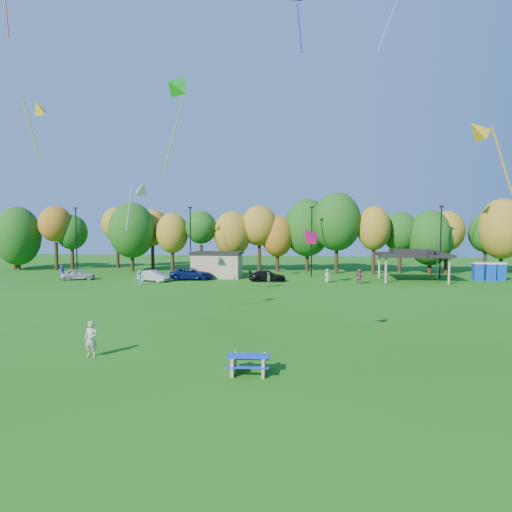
# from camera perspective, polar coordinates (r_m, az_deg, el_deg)

# --- Properties ---
(ground) EXTENTS (160.00, 160.00, 0.00)m
(ground) POSITION_cam_1_polar(r_m,az_deg,el_deg) (20.33, 1.65, -15.31)
(ground) COLOR #19600F
(ground) RESTS_ON ground
(tree_line) EXTENTS (93.57, 10.55, 11.15)m
(tree_line) POSITION_cam_1_polar(r_m,az_deg,el_deg) (64.70, 4.26, 3.19)
(tree_line) COLOR black
(tree_line) RESTS_ON ground
(lamp_posts) EXTENTS (64.50, 0.25, 9.09)m
(lamp_posts) POSITION_cam_1_polar(r_m,az_deg,el_deg) (59.16, 6.97, 2.13)
(lamp_posts) COLOR black
(lamp_posts) RESTS_ON ground
(utility_building) EXTENTS (6.30, 4.30, 3.25)m
(utility_building) POSITION_cam_1_polar(r_m,az_deg,el_deg) (58.53, -4.88, -1.08)
(utility_building) COLOR tan
(utility_building) RESTS_ON ground
(pavilion) EXTENTS (8.20, 6.20, 3.77)m
(pavilion) POSITION_cam_1_polar(r_m,az_deg,el_deg) (57.58, 19.00, 0.23)
(pavilion) COLOR tan
(pavilion) RESTS_ON ground
(porta_potties) EXTENTS (3.75, 1.49, 2.18)m
(porta_potties) POSITION_cam_1_polar(r_m,az_deg,el_deg) (61.87, 27.13, -1.73)
(porta_potties) COLOR #0D3EAE
(porta_potties) RESTS_ON ground
(picnic_table) EXTENTS (1.97, 1.66, 0.82)m
(picnic_table) POSITION_cam_1_polar(r_m,az_deg,el_deg) (21.16, -0.92, -13.18)
(picnic_table) COLOR tan
(picnic_table) RESTS_ON ground
(kite_flyer) EXTENTS (0.68, 0.46, 1.83)m
(kite_flyer) POSITION_cam_1_polar(r_m,az_deg,el_deg) (24.93, -19.91, -9.74)
(kite_flyer) COLOR #C8B596
(kite_flyer) RESTS_ON ground
(car_a) EXTENTS (4.22, 2.80, 1.33)m
(car_a) POSITION_cam_1_polar(r_m,az_deg,el_deg) (59.90, -21.34, -2.15)
(car_a) COLOR #B9B9B9
(car_a) RESTS_ON ground
(car_b) EXTENTS (4.25, 2.67, 1.32)m
(car_b) POSITION_cam_1_polar(r_m,az_deg,el_deg) (55.54, -12.68, -2.44)
(car_b) COLOR #ADADB3
(car_b) RESTS_ON ground
(car_c) EXTENTS (5.58, 3.26, 1.46)m
(car_c) POSITION_cam_1_polar(r_m,az_deg,el_deg) (56.39, -8.01, -2.22)
(car_c) COLOR #0D1852
(car_c) RESTS_ON ground
(car_d) EXTENTS (4.56, 2.21, 1.28)m
(car_d) POSITION_cam_1_polar(r_m,az_deg,el_deg) (54.34, 1.41, -2.50)
(car_d) COLOR black
(car_d) RESTS_ON ground
(far_person_0) EXTENTS (1.20, 0.86, 1.67)m
(far_person_0) POSITION_cam_1_polar(r_m,az_deg,el_deg) (52.22, -14.33, -2.67)
(far_person_0) COLOR teal
(far_person_0) RESTS_ON ground
(far_person_1) EXTENTS (0.95, 0.88, 1.63)m
(far_person_1) POSITION_cam_1_polar(r_m,az_deg,el_deg) (53.59, 8.89, -2.45)
(far_person_1) COLOR tan
(far_person_1) RESTS_ON ground
(far_person_3) EXTENTS (1.34, 1.59, 1.72)m
(far_person_3) POSITION_cam_1_polar(r_m,az_deg,el_deg) (53.37, 12.80, -2.48)
(far_person_3) COLOR #9A4062
(far_person_3) RESTS_ON ground
(far_person_4) EXTENTS (1.03, 0.88, 1.85)m
(far_person_4) POSITION_cam_1_polar(r_m,az_deg,el_deg) (60.03, -23.06, -1.93)
(far_person_4) COLOR #5F53B7
(far_person_4) RESTS_ON ground
(far_person_5) EXTENTS (0.73, 1.04, 1.64)m
(far_person_5) POSITION_cam_1_polar(r_m,az_deg,el_deg) (49.28, 1.58, -2.95)
(far_person_5) COLOR #5D8A54
(far_person_5) RESTS_ON ground
(kite_1) EXTENTS (1.87, 1.87, 3.42)m
(kite_1) POSITION_cam_1_polar(r_m,az_deg,el_deg) (30.92, -14.12, 8.17)
(kite_1) COLOR #AFAFAF
(kite_4) EXTENTS (3.02, 4.48, 7.67)m
(kite_4) POSITION_cam_1_polar(r_m,az_deg,el_deg) (37.48, -9.52, 20.40)
(kite_4) COLOR #1BB718
(kite_8) EXTENTS (1.44, 3.27, 5.40)m
(kite_8) POSITION_cam_1_polar(r_m,az_deg,el_deg) (44.20, -25.54, 16.32)
(kite_8) COLOR #FFAC1A
(kite_9) EXTENTS (1.60, 1.59, 1.30)m
(kite_9) POSITION_cam_1_polar(r_m,az_deg,el_deg) (24.56, 6.62, 2.64)
(kite_9) COLOR #C80B56
(kite_13) EXTENTS (3.36, 1.66, 5.50)m
(kite_13) POSITION_cam_1_polar(r_m,az_deg,el_deg) (31.37, 26.01, 13.87)
(kite_13) COLOR orange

